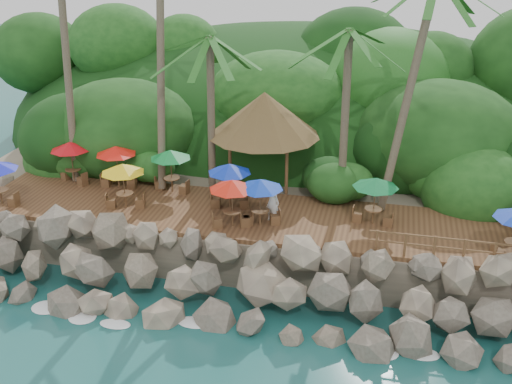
# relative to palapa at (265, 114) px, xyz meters

# --- Properties ---
(ground) EXTENTS (140.00, 140.00, 0.00)m
(ground) POSITION_rel_palapa_xyz_m (0.50, -9.98, -5.79)
(ground) COLOR #19514F
(ground) RESTS_ON ground
(land_base) EXTENTS (32.00, 25.20, 2.10)m
(land_base) POSITION_rel_palapa_xyz_m (0.50, 6.02, -4.74)
(land_base) COLOR gray
(land_base) RESTS_ON ground
(jungle_hill) EXTENTS (44.80, 28.00, 15.40)m
(jungle_hill) POSITION_rel_palapa_xyz_m (0.50, 13.52, -5.79)
(jungle_hill) COLOR #143811
(jungle_hill) RESTS_ON ground
(seawall) EXTENTS (29.00, 4.00, 2.30)m
(seawall) POSITION_rel_palapa_xyz_m (0.50, -7.98, -4.64)
(seawall) COLOR gray
(seawall) RESTS_ON ground
(terrace) EXTENTS (26.00, 5.00, 0.20)m
(terrace) POSITION_rel_palapa_xyz_m (0.50, -3.98, -3.59)
(terrace) COLOR brown
(terrace) RESTS_ON land_base
(jungle_foliage) EXTENTS (44.00, 16.00, 12.00)m
(jungle_foliage) POSITION_rel_palapa_xyz_m (0.50, 5.02, -5.79)
(jungle_foliage) COLOR #143811
(jungle_foliage) RESTS_ON ground
(foam_line) EXTENTS (25.20, 0.80, 0.06)m
(foam_line) POSITION_rel_palapa_xyz_m (0.50, -9.68, -5.76)
(foam_line) COLOR white
(foam_line) RESTS_ON ground
(palapa) EXTENTS (5.51, 5.51, 4.60)m
(palapa) POSITION_rel_palapa_xyz_m (0.00, 0.00, 0.00)
(palapa) COLOR brown
(palapa) RESTS_ON ground
(dining_clusters) EXTENTS (25.59, 5.19, 2.15)m
(dining_clusters) POSITION_rel_palapa_xyz_m (0.35, -4.13, -1.70)
(dining_clusters) COLOR brown
(dining_clusters) RESTS_ON terrace
(railing) EXTENTS (8.30, 0.10, 1.00)m
(railing) POSITION_rel_palapa_xyz_m (9.77, -6.33, -2.88)
(railing) COLOR brown
(railing) RESTS_ON terrace
(waiter) EXTENTS (0.79, 0.68, 1.84)m
(waiter) POSITION_rel_palapa_xyz_m (1.34, -4.46, -2.57)
(waiter) COLOR white
(waiter) RESTS_ON terrace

